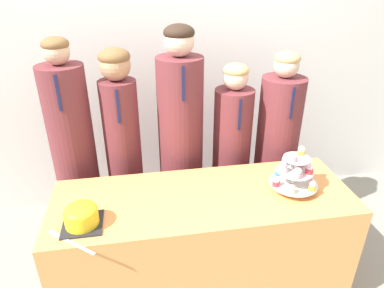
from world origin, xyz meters
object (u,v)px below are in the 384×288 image
Objects in this scene: cupcake_stand at (295,172)px; student_1 at (124,156)px; student_2 at (181,148)px; student_4 at (276,153)px; student_3 at (231,159)px; cake_knife at (63,239)px; round_cake at (81,215)px; student_0 at (76,161)px.

cupcake_stand is 0.19× the size of student_1.
student_2 reaches higher than student_4.
student_2 is 1.19× the size of student_3.
cake_knife is 1.65m from student_4.
cake_knife is at bearing -130.83° from student_2.
round_cake is 0.94m from student_2.
round_cake is 1.24m from student_3.
student_4 is at bearing 76.54° from cupcake_stand.
cupcake_stand is 1.47m from student_0.
student_2 is at bearing 49.33° from round_cake.
student_4 is at bearing 0.00° from student_3.
student_0 is (-0.13, 0.72, -0.07)m from round_cake.
student_4 reaches higher than student_3.
round_cake is at bearing -106.08° from student_1.
cake_knife is 1.35m from student_3.
student_1 reaches higher than student_3.
student_2 is (0.74, 0.00, 0.03)m from student_0.
cupcake_stand reaches higher than cake_knife.
cake_knife is at bearing -109.69° from student_1.
student_3 is at bearing -0.00° from student_2.
cake_knife is 0.17× the size of student_4.
cupcake_stand is at bearing -30.42° from student_1.
student_0 reaches higher than student_1.
student_4 reaches higher than round_cake.
round_cake is 0.82× the size of cake_knife.
student_4 is (1.14, 0.00, -0.07)m from student_1.
student_4 is at bearing 68.95° from cake_knife.
student_2 is (0.70, 0.81, 0.02)m from cake_knife.
student_1 is at bearing 149.58° from cupcake_stand.
cake_knife is 0.16× the size of student_1.
cake_knife is at bearing -170.47° from cupcake_stand.
student_1 is (0.33, -0.00, 0.00)m from student_0.
cake_knife is at bearing -143.21° from student_3.
cake_knife is at bearing -132.08° from round_cake.
student_3 is (1.12, -0.00, -0.09)m from student_0.
student_3 is (1.00, 0.72, -0.16)m from round_cake.
student_1 is (0.21, 0.72, -0.07)m from round_cake.
student_0 is 0.33m from student_1.
round_cake is at bearing -152.11° from student_4.
student_0 reaches higher than round_cake.
student_4 is (0.36, 0.00, 0.02)m from student_3.
cupcake_stand is 0.17× the size of student_2.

